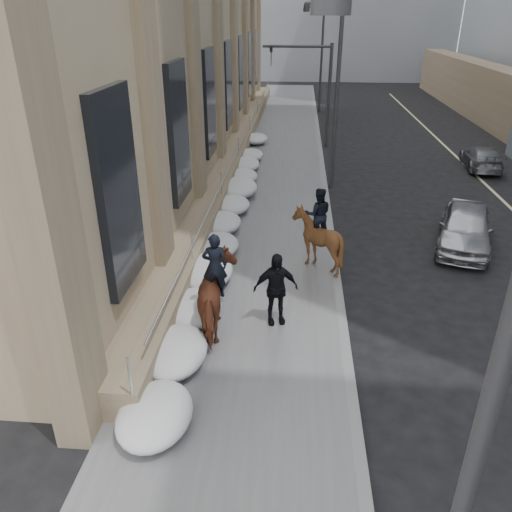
{
  "coord_description": "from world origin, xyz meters",
  "views": [
    {
      "loc": [
        1.23,
        -9.3,
        7.62
      ],
      "look_at": [
        0.23,
        2.7,
        1.7
      ],
      "focal_mm": 35.0,
      "sensor_mm": 36.0,
      "label": 1
    }
  ],
  "objects_px": {
    "pedestrian": "(276,289)",
    "car_grey": "(482,158)",
    "car_silver": "(466,227)",
    "mounted_horse_right": "(317,235)",
    "mounted_horse_left": "(218,294)"
  },
  "relations": [
    {
      "from": "pedestrian",
      "to": "car_grey",
      "type": "relative_size",
      "value": 0.49
    },
    {
      "from": "mounted_horse_left",
      "to": "car_silver",
      "type": "xyz_separation_m",
      "value": [
        7.91,
        6.04,
        -0.41
      ]
    },
    {
      "from": "mounted_horse_right",
      "to": "mounted_horse_left",
      "type": "bearing_deg",
      "value": 51.9
    },
    {
      "from": "car_silver",
      "to": "mounted_horse_right",
      "type": "bearing_deg",
      "value": -140.04
    },
    {
      "from": "pedestrian",
      "to": "car_grey",
      "type": "distance_m",
      "value": 18.91
    },
    {
      "from": "mounted_horse_left",
      "to": "mounted_horse_right",
      "type": "height_order",
      "value": "mounted_horse_left"
    },
    {
      "from": "pedestrian",
      "to": "car_grey",
      "type": "xyz_separation_m",
      "value": [
        10.27,
        15.87,
        -0.53
      ]
    },
    {
      "from": "mounted_horse_right",
      "to": "car_grey",
      "type": "relative_size",
      "value": 0.63
    },
    {
      "from": "mounted_horse_left",
      "to": "car_grey",
      "type": "distance_m",
      "value": 20.1
    },
    {
      "from": "mounted_horse_left",
      "to": "mounted_horse_right",
      "type": "relative_size",
      "value": 1.01
    },
    {
      "from": "pedestrian",
      "to": "car_silver",
      "type": "height_order",
      "value": "pedestrian"
    },
    {
      "from": "car_silver",
      "to": "car_grey",
      "type": "xyz_separation_m",
      "value": [
        3.79,
        10.3,
        -0.15
      ]
    },
    {
      "from": "pedestrian",
      "to": "car_silver",
      "type": "xyz_separation_m",
      "value": [
        6.48,
        5.57,
        -0.38
      ]
    },
    {
      "from": "mounted_horse_left",
      "to": "mounted_horse_right",
      "type": "xyz_separation_m",
      "value": [
        2.59,
        3.86,
        0.03
      ]
    },
    {
      "from": "car_grey",
      "to": "car_silver",
      "type": "bearing_deg",
      "value": 75.71
    }
  ]
}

